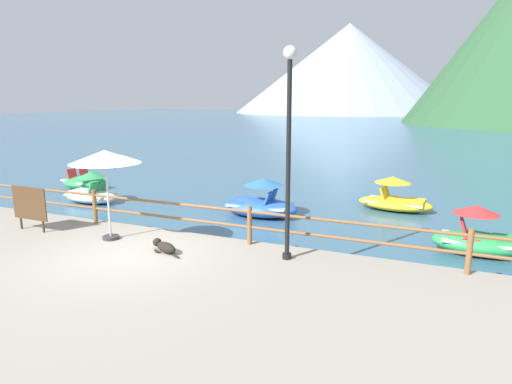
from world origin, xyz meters
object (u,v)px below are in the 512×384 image
object	(u,v)px
dog_resting	(165,247)
pedal_boat_1	(395,199)
lamp_post	(289,137)
pedal_boat_4	(83,182)
pedal_boat_0	(260,203)
sign_board	(30,204)
pedal_boat_2	(478,238)
pedal_boat_3	(91,192)
beach_umbrella	(105,158)

from	to	relation	value
dog_resting	pedal_boat_1	size ratio (longest dim) A/B	0.38
lamp_post	pedal_boat_4	bearing A→B (deg)	153.59
pedal_boat_0	lamp_post	bearing A→B (deg)	-61.20
pedal_boat_0	sign_board	bearing A→B (deg)	-131.76
pedal_boat_2	pedal_boat_4	distance (m)	15.45
sign_board	pedal_boat_1	size ratio (longest dim) A/B	0.45
lamp_post	pedal_boat_2	size ratio (longest dim) A/B	2.06
pedal_boat_3	sign_board	bearing A→B (deg)	-64.07
pedal_boat_1	pedal_boat_3	bearing A→B (deg)	-163.04
sign_board	pedal_boat_2	bearing A→B (deg)	19.20
pedal_boat_0	pedal_boat_3	xyz separation A→B (m)	(-6.65, -0.66, -0.05)
beach_umbrella	pedal_boat_2	distance (m)	9.44
sign_board	pedal_boat_0	bearing A→B (deg)	48.24
dog_resting	pedal_boat_4	world-z (taller)	pedal_boat_4
sign_board	pedal_boat_2	distance (m)	11.59
lamp_post	pedal_boat_1	bearing A→B (deg)	76.75
lamp_post	pedal_boat_3	distance (m)	10.18
lamp_post	pedal_boat_2	distance (m)	5.73
dog_resting	pedal_boat_0	xyz separation A→B (m)	(0.31, 5.08, -0.09)
pedal_boat_2	pedal_boat_3	xyz separation A→B (m)	(-13.06, 0.59, -0.04)
pedal_boat_0	pedal_boat_1	xyz separation A→B (m)	(4.07, 2.61, -0.05)
beach_umbrella	pedal_boat_1	xyz separation A→B (m)	(6.17, 7.42, -2.07)
pedal_boat_2	pedal_boat_4	bearing A→B (deg)	170.89
beach_umbrella	pedal_boat_1	size ratio (longest dim) A/B	0.84
sign_board	beach_umbrella	size ratio (longest dim) A/B	0.53
dog_resting	pedal_boat_0	world-z (taller)	pedal_boat_0
sign_board	pedal_boat_2	world-z (taller)	sign_board
beach_umbrella	sign_board	bearing A→B (deg)	-174.11
beach_umbrella	pedal_boat_0	xyz separation A→B (m)	(2.10, 4.81, -2.01)
beach_umbrella	pedal_boat_2	xyz separation A→B (m)	(8.51, 3.56, -2.02)
lamp_post	sign_board	xyz separation A→B (m)	(-6.94, -0.66, -1.95)
pedal_boat_4	dog_resting	bearing A→B (deg)	-36.32
dog_resting	pedal_boat_3	distance (m)	7.74
lamp_post	sign_board	bearing A→B (deg)	-174.58
lamp_post	pedal_boat_1	xyz separation A→B (m)	(1.65, 7.01, -2.70)
pedal_boat_2	pedal_boat_4	size ratio (longest dim) A/B	0.90
lamp_post	dog_resting	bearing A→B (deg)	-165.97
pedal_boat_1	pedal_boat_2	size ratio (longest dim) A/B	1.22
pedal_boat_0	pedal_boat_3	world-z (taller)	pedal_boat_0
beach_umbrella	pedal_boat_4	xyz separation A→B (m)	(-6.74, 6.00, -2.16)
lamp_post	pedal_boat_1	world-z (taller)	lamp_post
lamp_post	sign_board	world-z (taller)	lamp_post
dog_resting	pedal_boat_3	world-z (taller)	pedal_boat_3
pedal_boat_2	pedal_boat_4	xyz separation A→B (m)	(-15.25, 2.45, -0.13)
sign_board	pedal_boat_3	world-z (taller)	sign_board
sign_board	pedal_boat_0	distance (m)	6.82
pedal_boat_0	pedal_boat_1	bearing A→B (deg)	32.64
pedal_boat_0	pedal_boat_3	size ratio (longest dim) A/B	1.17
pedal_boat_1	pedal_boat_3	world-z (taller)	pedal_boat_3
dog_resting	pedal_boat_4	distance (m)	10.60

